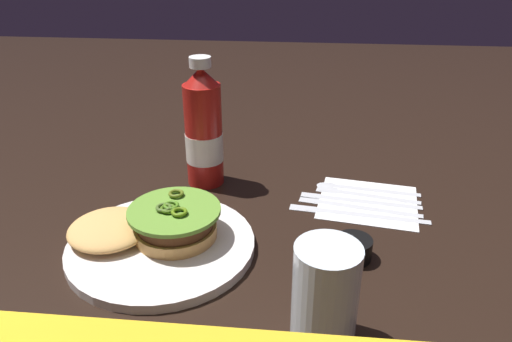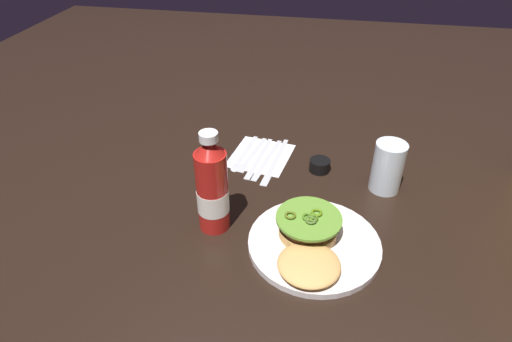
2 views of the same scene
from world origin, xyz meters
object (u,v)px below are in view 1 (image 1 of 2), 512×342
at_px(burger_sandwich, 151,225).
at_px(spoon_utensil, 353,186).
at_px(fork_utensil, 358,192).
at_px(table_knife, 352,204).
at_px(water_glass, 325,296).
at_px(butter_knife, 349,212).
at_px(ketchup_bottle, 204,131).
at_px(steak_knife, 352,198).
at_px(napkin, 368,202).
at_px(dinner_plate, 162,245).
at_px(condiment_cup, 353,248).

bearing_deg(burger_sandwich, spoon_utensil, -146.64).
xyz_separation_m(burger_sandwich, fork_utensil, (-0.31, -0.18, -0.03)).
bearing_deg(burger_sandwich, table_knife, -155.45).
relative_size(water_glass, table_knife, 0.61).
relative_size(burger_sandwich, butter_knife, 0.98).
xyz_separation_m(ketchup_bottle, butter_knife, (-0.25, 0.09, -0.09)).
xyz_separation_m(ketchup_bottle, spoon_utensil, (-0.27, 0.00, -0.09)).
relative_size(water_glass, steak_knife, 0.61).
bearing_deg(butter_knife, burger_sandwich, 21.05).
bearing_deg(napkin, steak_knife, -7.54).
height_order(spoon_utensil, butter_knife, same).
relative_size(ketchup_bottle, napkin, 1.42).
bearing_deg(butter_knife, fork_utensil, -106.52).
bearing_deg(fork_utensil, table_knife, 71.48).
height_order(ketchup_bottle, fork_utensil, ketchup_bottle).
distance_m(spoon_utensil, butter_knife, 0.09).
height_order(ketchup_bottle, spoon_utensil, ketchup_bottle).
xyz_separation_m(dinner_plate, water_glass, (-0.23, 0.15, 0.05)).
height_order(condiment_cup, fork_utensil, condiment_cup).
distance_m(water_glass, table_knife, 0.31).
bearing_deg(napkin, water_glass, 74.91).
distance_m(water_glass, condiment_cup, 0.17).
bearing_deg(water_glass, burger_sandwich, -33.42).
xyz_separation_m(condiment_cup, steak_knife, (-0.01, -0.16, -0.01)).
distance_m(condiment_cup, butter_knife, 0.12).
height_order(dinner_plate, fork_utensil, dinner_plate).
xyz_separation_m(burger_sandwich, steak_knife, (-0.30, -0.16, -0.03)).
distance_m(fork_utensil, butter_knife, 0.07).
bearing_deg(napkin, dinner_plate, 28.00).
distance_m(condiment_cup, fork_utensil, 0.18).
distance_m(napkin, table_knife, 0.03).
bearing_deg(ketchup_bottle, dinner_plate, 83.71).
xyz_separation_m(condiment_cup, spoon_utensil, (-0.02, -0.21, -0.01)).
relative_size(spoon_utensil, table_knife, 0.89).
height_order(napkin, butter_knife, butter_knife).
relative_size(burger_sandwich, fork_utensil, 1.24).
height_order(water_glass, butter_knife, water_glass).
distance_m(burger_sandwich, napkin, 0.36).
distance_m(water_glass, butter_knife, 0.28).
xyz_separation_m(fork_utensil, butter_knife, (0.02, 0.07, 0.00)).
xyz_separation_m(dinner_plate, napkin, (-0.31, -0.17, -0.01)).
height_order(napkin, table_knife, table_knife).
relative_size(dinner_plate, ketchup_bottle, 1.17).
distance_m(napkin, spoon_utensil, 0.05).
relative_size(ketchup_bottle, water_glass, 1.86).
bearing_deg(water_glass, fork_utensil, -101.66).
height_order(dinner_plate, burger_sandwich, burger_sandwich).
relative_size(condiment_cup, table_knife, 0.26).
relative_size(napkin, spoon_utensil, 0.89).
relative_size(fork_utensil, table_knife, 0.88).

